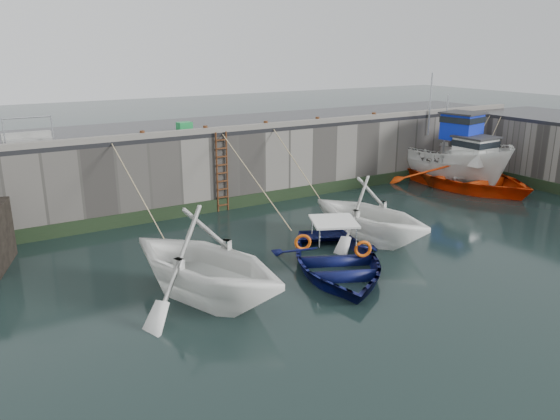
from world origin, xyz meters
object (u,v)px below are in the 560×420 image
bollard_c (266,124)px  boat_near_blacktrim (368,239)px  bollard_a (142,134)px  fish_crate (184,126)px  boat_far_orange (462,176)px  boat_near_white (205,298)px  boat_far_white (448,161)px  boat_near_blue (336,270)px  bollard_e (374,115)px  bollard_d (317,120)px  ladder (222,172)px  bollard_b (205,129)px

bollard_c → boat_near_blacktrim: bearing=-84.2°
bollard_a → fish_crate: bearing=29.1°
boat_far_orange → bollard_c: 10.03m
boat_near_white → fish_crate: 9.60m
boat_near_white → boat_far_white: bearing=-0.6°
boat_near_blue → bollard_e: bearing=68.6°
boat_near_blacktrim → bollard_a: bearing=120.7°
boat_near_blue → bollard_c: bollard_c is taller
bollard_d → boat_near_blue: bearing=-120.8°
bollard_c → bollard_d: 2.60m
boat_near_blue → boat_near_blacktrim: bearing=56.1°
boat_far_white → bollard_a: size_ratio=24.53×
boat_near_white → boat_near_blacktrim: size_ratio=1.12×
boat_near_blue → boat_near_blacktrim: size_ratio=1.11×
ladder → bollard_e: (8.00, 0.34, 1.71)m
boat_near_blue → bollard_c: bearing=99.7°
ladder → bollard_d: size_ratio=11.43×
boat_far_orange → bollard_c: size_ratio=27.11×
ladder → bollard_e: size_ratio=11.43×
boat_far_white → fish_crate: (-12.41, 2.72, 2.25)m
bollard_b → boat_near_blacktrim: bearing=-61.1°
bollard_b → bollard_d: size_ratio=1.00×
boat_near_blue → bollard_d: bearing=83.2°
boat_far_orange → bollard_d: boat_far_orange is taller
fish_crate → bollard_b: 1.24m
bollard_c → bollard_d: same height
boat_far_white → bollard_c: 9.70m
boat_far_orange → bollard_a: size_ratio=27.11×
boat_near_blacktrim → bollard_d: (1.99, 6.01, 3.30)m
bollard_a → boat_near_blue: bearing=-66.9°
boat_near_blue → bollard_c: size_ratio=18.71×
bollard_a → boat_far_white: bearing=-6.1°
bollard_d → bollard_b: bearing=180.0°
boat_near_white → bollard_a: bearing=62.0°
boat_far_orange → bollard_a: boat_far_orange is taller
boat_far_orange → bollard_e: size_ratio=27.11×
bollard_c → bollard_d: size_ratio=1.00×
ladder → bollard_d: bearing=4.0°
boat_near_white → boat_far_white: (15.37, 5.80, 1.06)m
fish_crate → bollard_b: bearing=-75.0°
ladder → fish_crate: fish_crate is taller
boat_near_blue → boat_far_white: size_ratio=0.76×
bollard_c → boat_far_white: bearing=-9.4°
ladder → bollard_b: (-0.50, 0.34, 1.71)m
bollard_c → bollard_e: (5.80, 0.00, 0.00)m
bollard_e → boat_near_blacktrim: bearing=-130.8°
boat_near_white → bollard_b: (3.36, 7.34, 3.30)m
boat_near_white → bollard_d: (8.66, 7.34, 3.30)m
bollard_c → boat_far_orange: bearing=-15.0°
boat_near_blacktrim → bollard_c: (-0.61, 6.01, 3.30)m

